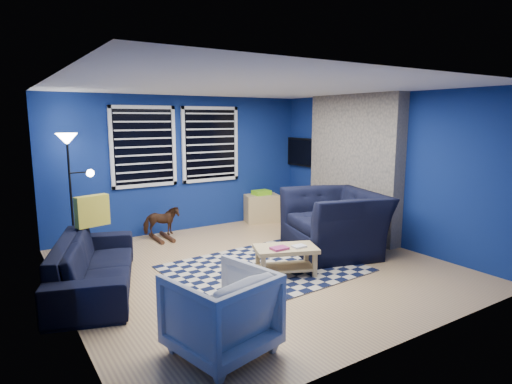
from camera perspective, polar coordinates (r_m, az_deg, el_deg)
floor at (r=6.18m, az=0.00°, el=-9.97°), size 5.00×5.00×0.00m
ceiling at (r=5.83m, az=0.00°, el=13.84°), size 5.00×5.00×0.00m
wall_back at (r=8.08m, az=-9.64°, el=3.69°), size 5.00×0.00×5.00m
wall_left at (r=5.01m, az=-24.86°, el=-0.76°), size 0.00×5.00×5.00m
wall_right at (r=7.51m, az=16.30°, el=2.99°), size 0.00×5.00×5.00m
fireplace at (r=7.75m, az=12.81°, el=2.94°), size 0.65×2.00×2.50m
window_left at (r=7.75m, az=-14.73°, el=5.86°), size 1.17×0.06×1.42m
window_right at (r=8.24m, az=-6.06°, el=6.34°), size 1.17×0.06×1.42m
tv at (r=8.90m, az=6.35°, el=5.29°), size 0.07×1.00×0.58m
rug at (r=6.09m, az=1.10°, el=-10.16°), size 2.61×2.14×0.02m
sofa at (r=5.68m, az=-20.73°, el=-9.01°), size 2.33×1.49×0.64m
armchair_big at (r=6.83m, az=10.45°, el=-3.98°), size 1.76×1.62×0.96m
armchair_bent at (r=3.97m, az=-4.71°, el=-15.69°), size 0.98×1.00×0.76m
rocking_horse at (r=7.60m, az=-12.50°, el=-3.84°), size 0.42×0.66×0.51m
coffee_table at (r=5.80m, az=3.99°, el=-8.33°), size 0.94×0.74×0.41m
cabinet at (r=8.74m, az=0.72°, el=-2.10°), size 0.77×0.61×0.65m
floor_lamp at (r=7.07m, az=-23.61°, el=4.46°), size 0.51×0.31×1.87m
throw_pillow at (r=6.22m, az=-21.00°, el=-2.37°), size 0.46×0.24×0.42m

